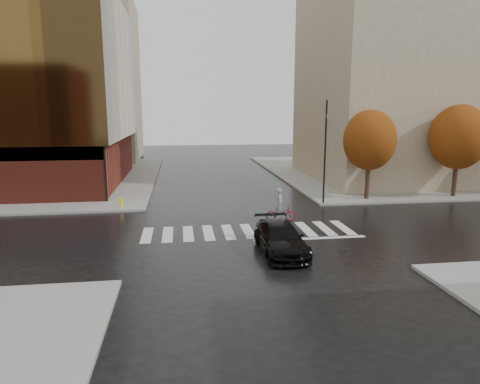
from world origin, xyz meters
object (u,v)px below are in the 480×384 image
object	(u,v)px
cyclist	(280,210)
fire_hydrant	(121,201)
traffic_light_nw	(103,139)
traffic_light_ne	(325,146)
sedan	(281,238)

from	to	relation	value
cyclist	fire_hydrant	size ratio (longest dim) A/B	3.12
cyclist	traffic_light_nw	xyz separation A→B (m)	(-11.21, 6.50, 3.93)
traffic_light_ne	fire_hydrant	bearing A→B (deg)	12.70
cyclist	traffic_light_ne	bearing A→B (deg)	-35.43
traffic_light_ne	fire_hydrant	xyz separation A→B (m)	(-13.98, 0.82, -3.69)
traffic_light_nw	sedan	bearing A→B (deg)	36.54
sedan	traffic_light_nw	world-z (taller)	traffic_light_nw
traffic_light_nw	cyclist	bearing A→B (deg)	57.55
fire_hydrant	cyclist	bearing A→B (deg)	-24.90
sedan	traffic_light_nw	xyz separation A→B (m)	(-9.87, 12.24, 3.93)
sedan	fire_hydrant	xyz separation A→B (m)	(-8.62, 10.36, -0.19)
cyclist	traffic_light_ne	distance (m)	6.55
fire_hydrant	sedan	bearing A→B (deg)	-50.23
traffic_light_ne	fire_hydrant	distance (m)	14.48
traffic_light_nw	fire_hydrant	distance (m)	4.69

